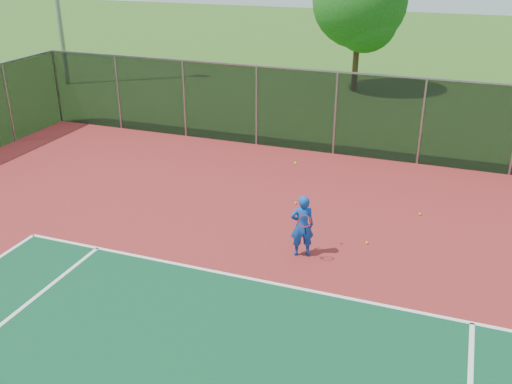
# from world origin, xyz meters

# --- Properties ---
(court_apron) EXTENTS (30.00, 20.00, 0.02)m
(court_apron) POSITION_xyz_m (0.00, 2.00, 0.01)
(court_apron) COLOR maroon
(court_apron) RESTS_ON ground
(fence_back) EXTENTS (30.00, 0.06, 3.03)m
(fence_back) POSITION_xyz_m (0.00, 12.00, 1.56)
(fence_back) COLOR black
(fence_back) RESTS_ON court_apron
(tennis_player) EXTENTS (0.69, 0.71, 2.40)m
(tennis_player) POSITION_xyz_m (-2.06, 4.50, 0.82)
(tennis_player) COLOR #1240AA
(tennis_player) RESTS_ON court_apron
(practice_ball_2) EXTENTS (0.07, 0.07, 0.07)m
(practice_ball_2) POSITION_xyz_m (0.51, 7.81, 0.06)
(practice_ball_2) COLOR gold
(practice_ball_2) RESTS_ON court_apron
(practice_ball_3) EXTENTS (0.07, 0.07, 0.07)m
(practice_ball_3) POSITION_xyz_m (-0.62, 5.59, 0.06)
(practice_ball_3) COLOR gold
(practice_ball_3) RESTS_ON court_apron
(practice_ball_5) EXTENTS (0.07, 0.07, 0.07)m
(practice_ball_5) POSITION_xyz_m (-3.03, 7.29, 0.06)
(practice_ball_5) COLOR gold
(practice_ball_5) RESTS_ON court_apron
(tree_back_left) EXTENTS (4.66, 4.66, 6.84)m
(tree_back_left) POSITION_xyz_m (-4.10, 21.76, 4.29)
(tree_back_left) COLOR #3B2215
(tree_back_left) RESTS_ON ground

